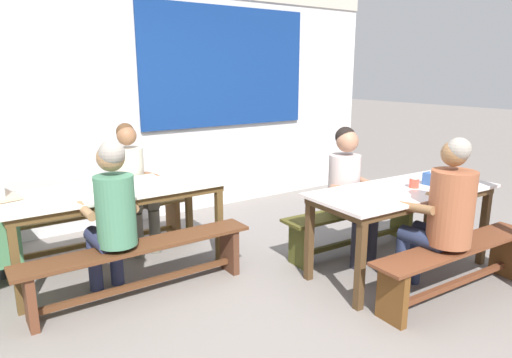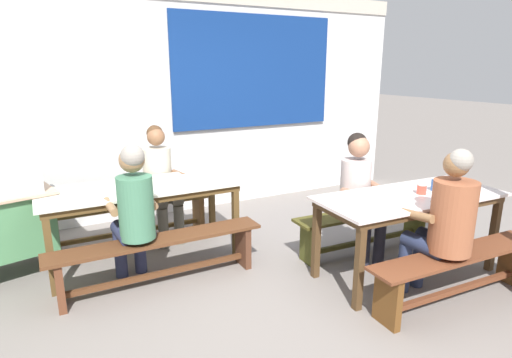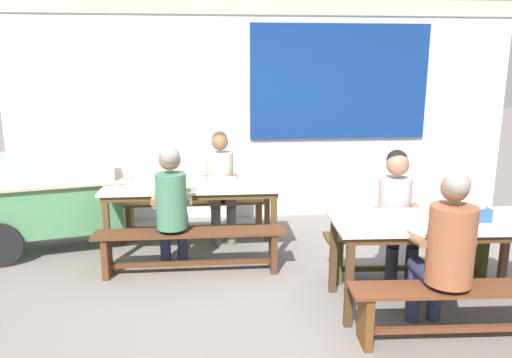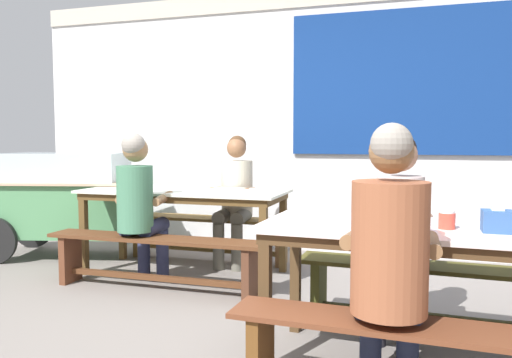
{
  "view_description": "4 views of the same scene",
  "coord_description": "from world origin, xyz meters",
  "px_view_note": "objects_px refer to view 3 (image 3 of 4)",
  "views": [
    {
      "loc": [
        -2.05,
        -2.56,
        1.77
      ],
      "look_at": [
        0.0,
        0.41,
        0.9
      ],
      "focal_mm": 31.65,
      "sensor_mm": 36.0,
      "label": 1
    },
    {
      "loc": [
        -1.77,
        -2.72,
        1.89
      ],
      "look_at": [
        0.23,
        1.04,
        0.75
      ],
      "focal_mm": 29.72,
      "sensor_mm": 36.0,
      "label": 2
    },
    {
      "loc": [
        -0.67,
        -3.85,
        2.0
      ],
      "look_at": [
        -0.25,
        0.81,
        0.93
      ],
      "focal_mm": 34.01,
      "sensor_mm": 36.0,
      "label": 3
    },
    {
      "loc": [
        1.11,
        -2.97,
        1.23
      ],
      "look_at": [
        0.07,
        0.36,
        0.96
      ],
      "focal_mm": 35.79,
      "sensor_mm": 36.0,
      "label": 4
    }
  ],
  "objects_px": {
    "dining_table_far": "(192,191)",
    "person_near_front": "(446,247)",
    "person_center_facing": "(221,179)",
    "food_cart": "(59,194)",
    "bench_far_front": "(191,244)",
    "person_left_back_turned": "(172,202)",
    "tissue_box": "(480,214)",
    "dining_table_near": "(436,229)",
    "bench_near_back": "(409,249)",
    "bench_far_back": "(195,211)",
    "person_right_near_table": "(396,209)",
    "bench_near_front": "(463,305)",
    "condiment_jar": "(451,215)"
  },
  "relations": [
    {
      "from": "bench_far_front",
      "to": "person_left_back_turned",
      "type": "distance_m",
      "value": 0.46
    },
    {
      "from": "dining_table_far",
      "to": "tissue_box",
      "type": "xyz_separation_m",
      "value": [
        2.41,
        -1.49,
        0.13
      ]
    },
    {
      "from": "dining_table_far",
      "to": "condiment_jar",
      "type": "bearing_deg",
      "value": -33.85
    },
    {
      "from": "person_right_near_table",
      "to": "condiment_jar",
      "type": "distance_m",
      "value": 0.6
    },
    {
      "from": "person_center_facing",
      "to": "food_cart",
      "type": "bearing_deg",
      "value": -173.15
    },
    {
      "from": "bench_far_front",
      "to": "bench_near_back",
      "type": "xyz_separation_m",
      "value": [
        2.1,
        -0.3,
        -0.01
      ]
    },
    {
      "from": "bench_near_back",
      "to": "bench_near_front",
      "type": "xyz_separation_m",
      "value": [
        -0.05,
        -1.13,
        -0.0
      ]
    },
    {
      "from": "dining_table_near",
      "to": "bench_near_front",
      "type": "bearing_deg",
      "value": -92.44
    },
    {
      "from": "dining_table_near",
      "to": "tissue_box",
      "type": "bearing_deg",
      "value": -9.55
    },
    {
      "from": "dining_table_far",
      "to": "bench_near_front",
      "type": "bearing_deg",
      "value": -44.2
    },
    {
      "from": "condiment_jar",
      "to": "bench_far_front",
      "type": "bearing_deg",
      "value": 157.63
    },
    {
      "from": "dining_table_far",
      "to": "bench_near_front",
      "type": "relative_size",
      "value": 1.1
    },
    {
      "from": "dining_table_near",
      "to": "bench_near_back",
      "type": "relative_size",
      "value": 1.08
    },
    {
      "from": "person_left_back_turned",
      "to": "condiment_jar",
      "type": "relative_size",
      "value": 13.09
    },
    {
      "from": "dining_table_far",
      "to": "bench_near_front",
      "type": "xyz_separation_m",
      "value": [
        2.05,
        -1.99,
        -0.41
      ]
    },
    {
      "from": "food_cart",
      "to": "person_left_back_turned",
      "type": "bearing_deg",
      "value": -30.5
    },
    {
      "from": "dining_table_near",
      "to": "condiment_jar",
      "type": "relative_size",
      "value": 17.99
    },
    {
      "from": "bench_far_back",
      "to": "bench_near_back",
      "type": "distance_m",
      "value": 2.54
    },
    {
      "from": "person_near_front",
      "to": "tissue_box",
      "type": "bearing_deg",
      "value": 41.64
    },
    {
      "from": "dining_table_far",
      "to": "person_near_front",
      "type": "bearing_deg",
      "value": -45.19
    },
    {
      "from": "dining_table_near",
      "to": "bench_near_back",
      "type": "distance_m",
      "value": 0.69
    },
    {
      "from": "bench_far_front",
      "to": "food_cart",
      "type": "bearing_deg",
      "value": 150.55
    },
    {
      "from": "food_cart",
      "to": "person_center_facing",
      "type": "xyz_separation_m",
      "value": [
        1.81,
        0.22,
        0.08
      ]
    },
    {
      "from": "food_cart",
      "to": "person_near_front",
      "type": "xyz_separation_m",
      "value": [
        3.4,
        -2.2,
        0.09
      ]
    },
    {
      "from": "dining_table_near",
      "to": "person_near_front",
      "type": "bearing_deg",
      "value": -107.82
    },
    {
      "from": "food_cart",
      "to": "condiment_jar",
      "type": "bearing_deg",
      "value": -25.35
    },
    {
      "from": "dining_table_near",
      "to": "person_center_facing",
      "type": "xyz_separation_m",
      "value": [
        -1.75,
        1.92,
        0.01
      ]
    },
    {
      "from": "person_center_facing",
      "to": "person_right_near_table",
      "type": "bearing_deg",
      "value": -41.55
    },
    {
      "from": "dining_table_near",
      "to": "bench_near_front",
      "type": "xyz_separation_m",
      "value": [
        -0.02,
        -0.56,
        -0.4
      ]
    },
    {
      "from": "person_right_near_table",
      "to": "condiment_jar",
      "type": "bearing_deg",
      "value": -64.55
    },
    {
      "from": "person_left_back_turned",
      "to": "tissue_box",
      "type": "bearing_deg",
      "value": -20.97
    },
    {
      "from": "condiment_jar",
      "to": "food_cart",
      "type": "bearing_deg",
      "value": 154.65
    },
    {
      "from": "tissue_box",
      "to": "bench_far_front",
      "type": "bearing_deg",
      "value": 159.04
    },
    {
      "from": "bench_near_front",
      "to": "bench_near_back",
      "type": "bearing_deg",
      "value": 87.56
    },
    {
      "from": "person_near_front",
      "to": "food_cart",
      "type": "bearing_deg",
      "value": 147.07
    },
    {
      "from": "food_cart",
      "to": "person_center_facing",
      "type": "distance_m",
      "value": 1.82
    },
    {
      "from": "person_center_facing",
      "to": "person_near_front",
      "type": "bearing_deg",
      "value": -56.64
    },
    {
      "from": "bench_near_back",
      "to": "dining_table_near",
      "type": "bearing_deg",
      "value": -92.44
    },
    {
      "from": "bench_far_back",
      "to": "person_right_near_table",
      "type": "bearing_deg",
      "value": -37.79
    },
    {
      "from": "person_center_facing",
      "to": "bench_far_front",
      "type": "bearing_deg",
      "value": -106.96
    },
    {
      "from": "bench_near_front",
      "to": "condiment_jar",
      "type": "relative_size",
      "value": 17.27
    },
    {
      "from": "food_cart",
      "to": "person_center_facing",
      "type": "relative_size",
      "value": 1.42
    },
    {
      "from": "bench_near_front",
      "to": "tissue_box",
      "type": "height_order",
      "value": "tissue_box"
    },
    {
      "from": "dining_table_near",
      "to": "food_cart",
      "type": "height_order",
      "value": "food_cart"
    },
    {
      "from": "tissue_box",
      "to": "dining_table_far",
      "type": "bearing_deg",
      "value": 148.32
    },
    {
      "from": "bench_far_front",
      "to": "dining_table_far",
      "type": "bearing_deg",
      "value": 89.91
    },
    {
      "from": "person_center_facing",
      "to": "bench_near_front",
      "type": "bearing_deg",
      "value": -55.2
    },
    {
      "from": "bench_near_back",
      "to": "person_near_front",
      "type": "distance_m",
      "value": 1.16
    },
    {
      "from": "person_right_near_table",
      "to": "condiment_jar",
      "type": "xyz_separation_m",
      "value": [
        0.25,
        -0.53,
        0.1
      ]
    },
    {
      "from": "bench_far_front",
      "to": "bench_near_back",
      "type": "relative_size",
      "value": 1.14
    }
  ]
}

